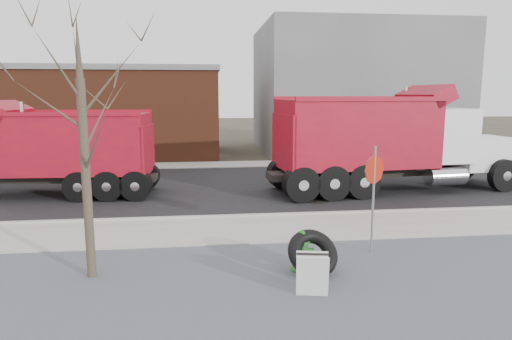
{
  "coord_description": "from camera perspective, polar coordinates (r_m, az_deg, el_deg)",
  "views": [
    {
      "loc": [
        -0.91,
        -11.76,
        3.7
      ],
      "look_at": [
        0.71,
        1.93,
        1.4
      ],
      "focal_mm": 32.0,
      "sensor_mm": 36.0,
      "label": 1
    }
  ],
  "objects": [
    {
      "name": "curb",
      "position": [
        13.83,
        -2.74,
        -5.82
      ],
      "size": [
        60.0,
        0.15,
        0.11
      ],
      "primitive_type": "cube",
      "color": "#9E9B93",
      "rests_on": "ground"
    },
    {
      "name": "ground",
      "position": [
        12.36,
        -2.23,
        -7.96
      ],
      "size": [
        120.0,
        120.0,
        0.0
      ],
      "primitive_type": "plane",
      "color": "#383328",
      "rests_on": "ground"
    },
    {
      "name": "sandwich_board",
      "position": [
        8.63,
        7.05,
        -12.82
      ],
      "size": [
        0.65,
        0.47,
        0.82
      ],
      "rotation": [
        0.0,
        0.0,
        -0.19
      ],
      "color": "silver",
      "rests_on": "ground"
    },
    {
      "name": "dump_truck_red_b",
      "position": [
        18.04,
        -24.17,
        2.42
      ],
      "size": [
        8.15,
        2.74,
        3.43
      ],
      "rotation": [
        0.0,
        0.0,
        3.09
      ],
      "color": "black",
      "rests_on": "ground"
    },
    {
      "name": "bare_tree",
      "position": [
        9.45,
        -20.9,
        6.4
      ],
      "size": [
        3.2,
        3.2,
        5.2
      ],
      "color": "#382D23",
      "rests_on": "ground"
    },
    {
      "name": "truck_tire",
      "position": [
        9.59,
        7.12,
        -10.28
      ],
      "size": [
        1.26,
        1.17,
        0.97
      ],
      "color": "black",
      "rests_on": "ground"
    },
    {
      "name": "sidewalk",
      "position": [
        12.59,
        -2.32,
        -7.49
      ],
      "size": [
        60.0,
        2.5,
        0.06
      ],
      "primitive_type": "cube",
      "color": "#9E9B93",
      "rests_on": "ground"
    },
    {
      "name": "fire_hydrant",
      "position": [
        9.77,
        5.79,
        -10.24
      ],
      "size": [
        0.51,
        0.5,
        0.9
      ],
      "rotation": [
        0.0,
        0.0,
        -0.12
      ],
      "color": "#2D6D29",
      "rests_on": "ground"
    },
    {
      "name": "road",
      "position": [
        18.45,
        -3.78,
        -2.08
      ],
      "size": [
        60.0,
        9.4,
        0.02
      ],
      "primitive_type": "cube",
      "color": "black",
      "rests_on": "ground"
    },
    {
      "name": "gravel_verge",
      "position": [
        9.09,
        -0.43,
        -14.45
      ],
      "size": [
        60.0,
        5.0,
        0.03
      ],
      "primitive_type": "cube",
      "color": "slate",
      "rests_on": "ground"
    },
    {
      "name": "dump_truck_red_a",
      "position": [
        18.14,
        16.18,
        3.8
      ],
      "size": [
        10.11,
        3.69,
        3.99
      ],
      "rotation": [
        0.0,
        0.0,
        0.11
      ],
      "color": "black",
      "rests_on": "ground"
    },
    {
      "name": "building_brick",
      "position": [
        30.18,
        -24.44,
        6.65
      ],
      "size": [
        20.2,
        8.2,
        5.3
      ],
      "color": "brown",
      "rests_on": "ground"
    },
    {
      "name": "stop_sign",
      "position": [
        10.8,
        14.53,
        -1.28
      ],
      "size": [
        0.6,
        0.39,
        2.54
      ],
      "rotation": [
        0.0,
        0.0,
        0.16
      ],
      "color": "gray",
      "rests_on": "ground"
    },
    {
      "name": "far_sidewalk",
      "position": [
        24.06,
        -4.49,
        0.67
      ],
      "size": [
        60.0,
        2.0,
        0.06
      ],
      "primitive_type": "cube",
      "color": "#9E9B93",
      "rests_on": "ground"
    },
    {
      "name": "building_grey",
      "position": [
        31.36,
        11.86,
        9.82
      ],
      "size": [
        12.0,
        10.0,
        8.0
      ],
      "color": "gray",
      "rests_on": "ground"
    }
  ]
}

